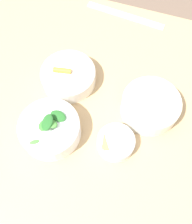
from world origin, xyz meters
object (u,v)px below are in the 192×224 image
bowl_cookies (116,142)px  bowl_beans_hotdog (150,106)px  bowl_greens (50,129)px  ruler (125,15)px  bowl_carrots (68,76)px

bowl_cookies → bowl_beans_hotdog: bearing=65.2°
bowl_greens → ruler: bowl_greens is taller
bowl_beans_hotdog → ruler: (-0.19, 0.38, -0.03)m
bowl_cookies → ruler: bearing=102.8°
bowl_greens → bowl_cookies: 0.20m
bowl_greens → bowl_beans_hotdog: 0.32m
bowl_beans_hotdog → bowl_cookies: 0.16m
bowl_carrots → bowl_greens: (0.02, -0.20, 0.01)m
bowl_carrots → bowl_beans_hotdog: (0.28, -0.02, 0.00)m
bowl_carrots → bowl_cookies: (0.22, -0.17, -0.01)m
bowl_carrots → bowl_beans_hotdog: 0.28m
bowl_beans_hotdog → ruler: size_ratio=0.57×
bowl_cookies → ruler: bowl_cookies is taller
bowl_greens → bowl_cookies: bowl_greens is taller
bowl_cookies → ruler: size_ratio=0.35×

